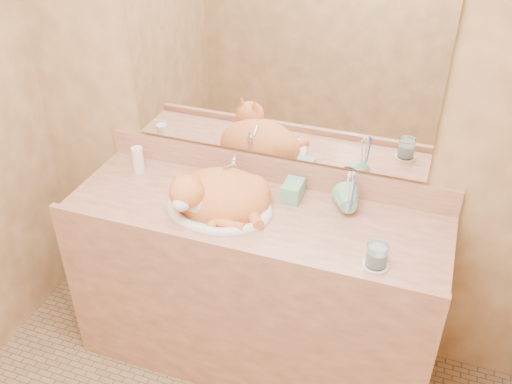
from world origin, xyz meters
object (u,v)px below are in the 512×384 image
(vanity_counter, at_px, (254,289))
(soap_dispenser, at_px, (289,188))
(water_glass, at_px, (377,255))
(cat, at_px, (218,194))
(sink_basin, at_px, (219,196))
(toothbrush_cup, at_px, (349,208))

(vanity_counter, bearing_deg, soap_dispenser, 41.52)
(water_glass, bearing_deg, cat, 167.46)
(cat, bearing_deg, water_glass, -21.72)
(vanity_counter, xyz_separation_m, cat, (-0.16, -0.01, 0.49))
(vanity_counter, relative_size, soap_dispenser, 9.23)
(sink_basin, relative_size, water_glass, 4.78)
(soap_dispenser, height_order, toothbrush_cup, soap_dispenser)
(soap_dispenser, bearing_deg, toothbrush_cup, -2.00)
(vanity_counter, height_order, water_glass, water_glass)
(sink_basin, height_order, soap_dispenser, soap_dispenser)
(water_glass, bearing_deg, sink_basin, 168.28)
(vanity_counter, height_order, sink_basin, sink_basin)
(vanity_counter, relative_size, sink_basin, 3.60)
(vanity_counter, bearing_deg, water_glass, -16.81)
(toothbrush_cup, bearing_deg, water_glass, -58.45)
(toothbrush_cup, distance_m, water_glass, 0.30)
(vanity_counter, relative_size, toothbrush_cup, 13.91)
(cat, relative_size, toothbrush_cup, 3.58)
(cat, height_order, soap_dispenser, cat)
(vanity_counter, distance_m, soap_dispenser, 0.54)
(sink_basin, bearing_deg, vanity_counter, 6.70)
(soap_dispenser, bearing_deg, cat, -157.43)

